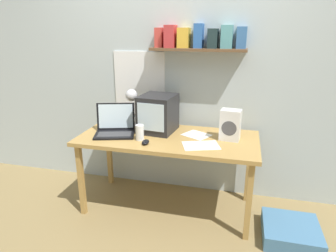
{
  "coord_description": "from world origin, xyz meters",
  "views": [
    {
      "loc": [
        0.62,
        -2.45,
        1.64
      ],
      "look_at": [
        0.0,
        0.0,
        0.82
      ],
      "focal_mm": 32.0,
      "sensor_mm": 36.0,
      "label": 1
    }
  ],
  "objects_px": {
    "juice_glass": "(140,133)",
    "space_heater": "(230,125)",
    "computer_mouse": "(146,142)",
    "laptop": "(115,126)",
    "corner_desk": "(168,143)",
    "open_notebook": "(201,145)",
    "printed_handout": "(197,135)",
    "desk_lamp": "(132,99)",
    "floor_cushion": "(291,231)",
    "crt_monitor": "(158,113)"
  },
  "relations": [
    {
      "from": "corner_desk",
      "to": "floor_cushion",
      "type": "bearing_deg",
      "value": -10.62
    },
    {
      "from": "corner_desk",
      "to": "desk_lamp",
      "type": "relative_size",
      "value": 4.23
    },
    {
      "from": "corner_desk",
      "to": "juice_glass",
      "type": "height_order",
      "value": "juice_glass"
    },
    {
      "from": "computer_mouse",
      "to": "desk_lamp",
      "type": "bearing_deg",
      "value": 122.5
    },
    {
      "from": "crt_monitor",
      "to": "juice_glass",
      "type": "relative_size",
      "value": 2.79
    },
    {
      "from": "crt_monitor",
      "to": "desk_lamp",
      "type": "height_order",
      "value": "desk_lamp"
    },
    {
      "from": "corner_desk",
      "to": "juice_glass",
      "type": "distance_m",
      "value": 0.29
    },
    {
      "from": "juice_glass",
      "to": "printed_handout",
      "type": "relative_size",
      "value": 0.47
    },
    {
      "from": "space_heater",
      "to": "corner_desk",
      "type": "bearing_deg",
      "value": -167.37
    },
    {
      "from": "corner_desk",
      "to": "computer_mouse",
      "type": "bearing_deg",
      "value": -122.56
    },
    {
      "from": "crt_monitor",
      "to": "computer_mouse",
      "type": "distance_m",
      "value": 0.38
    },
    {
      "from": "desk_lamp",
      "to": "crt_monitor",
      "type": "bearing_deg",
      "value": 8.16
    },
    {
      "from": "juice_glass",
      "to": "space_heater",
      "type": "relative_size",
      "value": 0.5
    },
    {
      "from": "printed_handout",
      "to": "space_heater",
      "type": "bearing_deg",
      "value": -8.41
    },
    {
      "from": "crt_monitor",
      "to": "open_notebook",
      "type": "bearing_deg",
      "value": -25.42
    },
    {
      "from": "juice_glass",
      "to": "crt_monitor",
      "type": "bearing_deg",
      "value": 71.91
    },
    {
      "from": "laptop",
      "to": "juice_glass",
      "type": "xyz_separation_m",
      "value": [
        0.28,
        -0.11,
        -0.01
      ]
    },
    {
      "from": "computer_mouse",
      "to": "floor_cushion",
      "type": "distance_m",
      "value": 1.4
    },
    {
      "from": "juice_glass",
      "to": "floor_cushion",
      "type": "xyz_separation_m",
      "value": [
        1.31,
        -0.07,
        -0.72
      ]
    },
    {
      "from": "printed_handout",
      "to": "open_notebook",
      "type": "height_order",
      "value": "same"
    },
    {
      "from": "computer_mouse",
      "to": "floor_cushion",
      "type": "height_order",
      "value": "computer_mouse"
    },
    {
      "from": "laptop",
      "to": "space_heater",
      "type": "relative_size",
      "value": 1.56
    },
    {
      "from": "computer_mouse",
      "to": "laptop",
      "type": "bearing_deg",
      "value": 151.98
    },
    {
      "from": "crt_monitor",
      "to": "juice_glass",
      "type": "bearing_deg",
      "value": -101.73
    },
    {
      "from": "laptop",
      "to": "printed_handout",
      "type": "bearing_deg",
      "value": -7.02
    },
    {
      "from": "printed_handout",
      "to": "desk_lamp",
      "type": "bearing_deg",
      "value": 171.72
    },
    {
      "from": "corner_desk",
      "to": "computer_mouse",
      "type": "relative_size",
      "value": 14.47
    },
    {
      "from": "juice_glass",
      "to": "printed_handout",
      "type": "bearing_deg",
      "value": 27.5
    },
    {
      "from": "corner_desk",
      "to": "open_notebook",
      "type": "bearing_deg",
      "value": -24.78
    },
    {
      "from": "computer_mouse",
      "to": "printed_handout",
      "type": "bearing_deg",
      "value": 39.84
    },
    {
      "from": "juice_glass",
      "to": "space_heater",
      "type": "xyz_separation_m",
      "value": [
        0.76,
        0.2,
        0.07
      ]
    },
    {
      "from": "corner_desk",
      "to": "space_heater",
      "type": "height_order",
      "value": "space_heater"
    },
    {
      "from": "laptop",
      "to": "juice_glass",
      "type": "height_order",
      "value": "laptop"
    },
    {
      "from": "crt_monitor",
      "to": "open_notebook",
      "type": "distance_m",
      "value": 0.55
    },
    {
      "from": "space_heater",
      "to": "computer_mouse",
      "type": "bearing_deg",
      "value": -151.3
    },
    {
      "from": "floor_cushion",
      "to": "computer_mouse",
      "type": "bearing_deg",
      "value": -179.34
    },
    {
      "from": "crt_monitor",
      "to": "laptop",
      "type": "xyz_separation_m",
      "value": [
        -0.37,
        -0.16,
        -0.11
      ]
    },
    {
      "from": "desk_lamp",
      "to": "open_notebook",
      "type": "xyz_separation_m",
      "value": [
        0.72,
        -0.34,
        -0.27
      ]
    },
    {
      "from": "desk_lamp",
      "to": "corner_desk",
      "type": "bearing_deg",
      "value": -4.46
    },
    {
      "from": "laptop",
      "to": "space_heater",
      "type": "distance_m",
      "value": 1.04
    },
    {
      "from": "crt_monitor",
      "to": "printed_handout",
      "type": "distance_m",
      "value": 0.41
    },
    {
      "from": "corner_desk",
      "to": "desk_lamp",
      "type": "bearing_deg",
      "value": 154.23
    },
    {
      "from": "laptop",
      "to": "juice_glass",
      "type": "distance_m",
      "value": 0.3
    },
    {
      "from": "crt_monitor",
      "to": "floor_cushion",
      "type": "bearing_deg",
      "value": -8.99
    },
    {
      "from": "open_notebook",
      "to": "corner_desk",
      "type": "bearing_deg",
      "value": 155.22
    },
    {
      "from": "open_notebook",
      "to": "space_heater",
      "type": "bearing_deg",
      "value": 42.74
    },
    {
      "from": "corner_desk",
      "to": "printed_handout",
      "type": "distance_m",
      "value": 0.27
    },
    {
      "from": "crt_monitor",
      "to": "printed_handout",
      "type": "relative_size",
      "value": 1.31
    },
    {
      "from": "desk_lamp",
      "to": "computer_mouse",
      "type": "xyz_separation_m",
      "value": [
        0.26,
        -0.41,
        -0.26
      ]
    },
    {
      "from": "corner_desk",
      "to": "open_notebook",
      "type": "distance_m",
      "value": 0.36
    }
  ]
}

